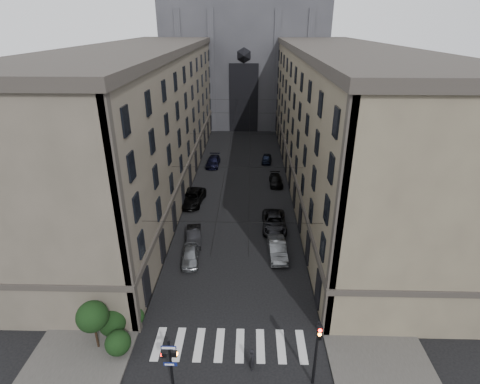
# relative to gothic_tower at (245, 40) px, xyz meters

# --- Properties ---
(sidewalk_left) EXTENTS (7.00, 80.00, 0.15)m
(sidewalk_left) POSITION_rel_gothic_tower_xyz_m (-10.50, -38.96, -17.72)
(sidewalk_left) COLOR #383533
(sidewalk_left) RESTS_ON ground
(sidewalk_right) EXTENTS (7.00, 80.00, 0.15)m
(sidewalk_right) POSITION_rel_gothic_tower_xyz_m (10.50, -38.96, -17.72)
(sidewalk_right) COLOR #383533
(sidewalk_right) RESTS_ON ground
(zebra_crossing) EXTENTS (11.00, 3.20, 0.01)m
(zebra_crossing) POSITION_rel_gothic_tower_xyz_m (0.00, -69.96, -17.79)
(zebra_crossing) COLOR beige
(zebra_crossing) RESTS_ON ground
(building_left) EXTENTS (13.60, 60.60, 18.85)m
(building_left) POSITION_rel_gothic_tower_xyz_m (-13.44, -38.96, -8.45)
(building_left) COLOR #514B3E
(building_left) RESTS_ON ground
(building_right) EXTENTS (13.60, 60.60, 18.85)m
(building_right) POSITION_rel_gothic_tower_xyz_m (13.44, -38.96, -8.45)
(building_right) COLOR brown
(building_right) RESTS_ON ground
(gothic_tower) EXTENTS (35.00, 23.00, 58.00)m
(gothic_tower) POSITION_rel_gothic_tower_xyz_m (0.00, 0.00, 0.00)
(gothic_tower) COLOR #2D2D33
(gothic_tower) RESTS_ON ground
(pedestrian_signal_left) EXTENTS (1.02, 0.38, 4.00)m
(pedestrian_signal_left) POSITION_rel_gothic_tower_xyz_m (-3.51, -73.46, -15.48)
(pedestrian_signal_left) COLOR black
(pedestrian_signal_left) RESTS_ON ground
(traffic_light_right) EXTENTS (0.34, 0.50, 5.20)m
(traffic_light_right) POSITION_rel_gothic_tower_xyz_m (5.60, -73.04, -14.51)
(traffic_light_right) COLOR black
(traffic_light_right) RESTS_ON ground
(shrub_cluster) EXTENTS (3.90, 4.40, 3.90)m
(shrub_cluster) POSITION_rel_gothic_tower_xyz_m (-8.72, -69.95, -16.00)
(shrub_cluster) COLOR black
(shrub_cluster) RESTS_ON sidewalk_left
(tram_wires) EXTENTS (14.00, 60.00, 0.43)m
(tram_wires) POSITION_rel_gothic_tower_xyz_m (0.00, -39.33, -10.55)
(tram_wires) COLOR black
(tram_wires) RESTS_ON ground
(car_left_near) EXTENTS (2.05, 4.27, 1.41)m
(car_left_near) POSITION_rel_gothic_tower_xyz_m (-4.41, -59.57, -17.10)
(car_left_near) COLOR slate
(car_left_near) RESTS_ON ground
(car_left_midnear) EXTENTS (2.03, 4.45, 1.42)m
(car_left_midnear) POSITION_rel_gothic_tower_xyz_m (-4.56, -55.91, -17.09)
(car_left_midnear) COLOR black
(car_left_midnear) RESTS_ON ground
(car_left_midfar) EXTENTS (3.31, 6.08, 1.62)m
(car_left_midfar) POSITION_rel_gothic_tower_xyz_m (-6.07, -46.59, -16.99)
(car_left_midfar) COLOR black
(car_left_midfar) RESTS_ON ground
(car_left_far) EXTENTS (2.21, 5.08, 1.45)m
(car_left_far) POSITION_rel_gothic_tower_xyz_m (-4.61, -32.47, -17.07)
(car_left_far) COLOR black
(car_left_far) RESTS_ON ground
(car_right_near) EXTENTS (1.92, 4.88, 1.58)m
(car_right_near) POSITION_rel_gothic_tower_xyz_m (4.20, -58.32, -17.01)
(car_right_near) COLOR slate
(car_right_near) RESTS_ON ground
(car_right_midnear) EXTENTS (2.76, 5.81, 1.60)m
(car_right_midnear) POSITION_rel_gothic_tower_xyz_m (4.20, -52.80, -17.00)
(car_right_midnear) COLOR black
(car_right_midnear) RESTS_ON ground
(car_right_midfar) EXTENTS (1.87, 4.46, 1.29)m
(car_right_midfar) POSITION_rel_gothic_tower_xyz_m (5.18, -40.06, -17.15)
(car_right_midfar) COLOR black
(car_right_midfar) RESTS_ON ground
(car_right_far) EXTENTS (1.89, 3.93, 1.29)m
(car_right_far) POSITION_rel_gothic_tower_xyz_m (4.21, -30.67, -17.15)
(car_right_far) COLOR black
(car_right_far) RESTS_ON ground
(pedestrian) EXTENTS (0.46, 0.67, 1.76)m
(pedestrian) POSITION_rel_gothic_tower_xyz_m (1.64, -71.96, -16.92)
(pedestrian) COLOR black
(pedestrian) RESTS_ON ground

